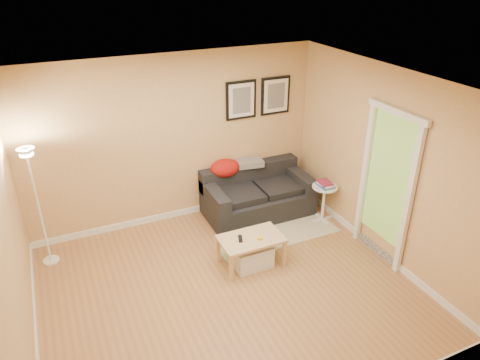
% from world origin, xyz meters
% --- Properties ---
extents(floor, '(4.50, 4.50, 0.00)m').
position_xyz_m(floor, '(0.00, 0.00, 0.00)').
color(floor, '#A57146').
rests_on(floor, ground).
extents(ceiling, '(4.50, 4.50, 0.00)m').
position_xyz_m(ceiling, '(0.00, 0.00, 2.60)').
color(ceiling, white).
rests_on(ceiling, wall_back).
extents(wall_back, '(4.50, 0.00, 4.50)m').
position_xyz_m(wall_back, '(0.00, 2.00, 1.30)').
color(wall_back, tan).
rests_on(wall_back, ground).
extents(wall_front, '(4.50, 0.00, 4.50)m').
position_xyz_m(wall_front, '(0.00, -2.00, 1.30)').
color(wall_front, tan).
rests_on(wall_front, ground).
extents(wall_left, '(0.00, 4.00, 4.00)m').
position_xyz_m(wall_left, '(-2.25, 0.00, 1.30)').
color(wall_left, tan).
rests_on(wall_left, ground).
extents(wall_right, '(0.00, 4.00, 4.00)m').
position_xyz_m(wall_right, '(2.25, 0.00, 1.30)').
color(wall_right, tan).
rests_on(wall_right, ground).
extents(baseboard_back, '(4.50, 0.02, 0.10)m').
position_xyz_m(baseboard_back, '(0.00, 1.99, 0.05)').
color(baseboard_back, white).
rests_on(baseboard_back, ground).
extents(baseboard_left, '(0.02, 4.00, 0.10)m').
position_xyz_m(baseboard_left, '(-2.24, 0.00, 0.05)').
color(baseboard_left, white).
rests_on(baseboard_left, ground).
extents(baseboard_right, '(0.02, 4.00, 0.10)m').
position_xyz_m(baseboard_right, '(2.24, 0.00, 0.05)').
color(baseboard_right, white).
rests_on(baseboard_right, ground).
extents(sofa, '(1.70, 0.90, 0.75)m').
position_xyz_m(sofa, '(1.18, 1.53, 0.38)').
color(sofa, black).
rests_on(sofa, ground).
extents(red_throw, '(0.48, 0.36, 0.28)m').
position_xyz_m(red_throw, '(0.74, 1.84, 0.77)').
color(red_throw, red).
rests_on(red_throw, sofa).
extents(plaid_throw, '(0.45, 0.32, 0.10)m').
position_xyz_m(plaid_throw, '(1.17, 1.84, 0.78)').
color(plaid_throw, tan).
rests_on(plaid_throw, sofa).
extents(framed_print_left, '(0.50, 0.04, 0.60)m').
position_xyz_m(framed_print_left, '(1.08, 1.98, 1.80)').
color(framed_print_left, black).
rests_on(framed_print_left, wall_back).
extents(framed_print_right, '(0.50, 0.04, 0.60)m').
position_xyz_m(framed_print_right, '(1.68, 1.98, 1.80)').
color(framed_print_right, black).
rests_on(framed_print_right, wall_back).
extents(area_rug, '(1.25, 0.85, 0.01)m').
position_xyz_m(area_rug, '(1.47, 0.93, 0.01)').
color(area_rug, beige).
rests_on(area_rug, ground).
extents(green_runner, '(0.70, 0.50, 0.01)m').
position_xyz_m(green_runner, '(0.54, 0.72, 0.01)').
color(green_runner, '#668C4C').
rests_on(green_runner, ground).
extents(coffee_table, '(0.88, 0.57, 0.42)m').
position_xyz_m(coffee_table, '(0.49, 0.37, 0.21)').
color(coffee_table, '#D7B383').
rests_on(coffee_table, ground).
extents(remote_control, '(0.10, 0.17, 0.02)m').
position_xyz_m(remote_control, '(0.35, 0.39, 0.43)').
color(remote_control, black).
rests_on(remote_control, coffee_table).
extents(tape_roll, '(0.07, 0.07, 0.03)m').
position_xyz_m(tape_roll, '(0.58, 0.29, 0.44)').
color(tape_roll, yellow).
rests_on(tape_roll, coffee_table).
extents(storage_bin, '(0.52, 0.38, 0.32)m').
position_xyz_m(storage_bin, '(0.49, 0.33, 0.16)').
color(storage_bin, white).
rests_on(storage_bin, ground).
extents(side_table, '(0.40, 0.40, 0.61)m').
position_xyz_m(side_table, '(2.02, 0.91, 0.30)').
color(side_table, white).
rests_on(side_table, ground).
extents(book_stack, '(0.22, 0.28, 0.08)m').
position_xyz_m(book_stack, '(2.02, 0.91, 0.65)').
color(book_stack, '#33619A').
rests_on(book_stack, side_table).
extents(floor_lamp, '(0.22, 0.22, 1.70)m').
position_xyz_m(floor_lamp, '(-2.00, 1.56, 0.80)').
color(floor_lamp, white).
rests_on(floor_lamp, ground).
extents(doorway, '(0.12, 1.01, 2.13)m').
position_xyz_m(doorway, '(2.20, -0.15, 1.02)').
color(doorway, white).
rests_on(doorway, ground).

